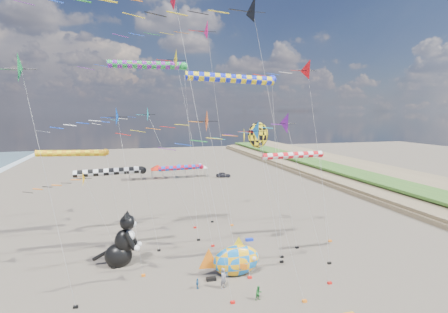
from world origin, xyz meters
TOP-DOWN VIEW (x-y plane):
  - delta_kite_0 at (-9.59, 11.75)m, footprint 8.26×1.86m
  - delta_kite_2 at (-4.27, 23.98)m, footprint 10.70×2.04m
  - delta_kite_3 at (1.14, 3.56)m, footprint 10.59×1.73m
  - delta_kite_4 at (-12.82, 16.92)m, footprint 8.61×1.66m
  - delta_kite_5 at (4.82, 5.68)m, footprint 10.15×1.99m
  - delta_kite_6 at (5.30, 14.02)m, footprint 16.77×3.05m
  - delta_kite_7 at (-2.29, 17.11)m, footprint 12.09×2.31m
  - delta_kite_8 at (-0.94, 11.98)m, footprint 11.47×2.43m
  - delta_kite_9 at (10.44, 14.81)m, footprint 13.16×2.49m
  - delta_kite_10 at (2.28, 23.61)m, footprint 13.48×2.69m
  - windsock_0 at (-9.10, 17.47)m, footprint 8.63×0.79m
  - windsock_1 at (-0.41, 25.77)m, footprint 7.50×0.66m
  - windsock_2 at (7.89, 9.38)m, footprint 7.64×0.65m
  - windsock_3 at (-13.53, 23.84)m, footprint 9.40×0.81m
  - windsock_4 at (2.62, 12.11)m, footprint 10.29×0.88m
  - windsock_5 at (-4.78, 19.41)m, footprint 9.90×0.88m
  - angelfish_kite at (5.24, 12.99)m, footprint 3.74×3.02m
  - cat_inflatable at (-8.48, 14.91)m, footprint 4.55×3.01m
  - fish_inflatable at (2.03, 9.64)m, footprint 6.14×2.48m
  - person_adult at (0.22, 7.53)m, footprint 0.82×0.77m
  - child_green at (2.51, 4.87)m, footprint 0.68×0.58m
  - child_blue at (-2.01, 8.07)m, footprint 0.48×0.61m
  - kite_bag_0 at (-0.50, 9.21)m, footprint 0.90×0.44m
  - kite_bag_1 at (6.28, 17.65)m, footprint 0.90×0.44m
  - tent_row at (1.50, 60.00)m, footprint 19.20×4.20m
  - parked_car at (14.19, 58.00)m, footprint 3.60×1.83m

SIDE VIEW (x-z plane):
  - kite_bag_0 at x=-0.50m, z-range 0.00..0.30m
  - kite_bag_1 at x=6.28m, z-range 0.00..0.30m
  - child_blue at x=-2.01m, z-range 0.00..0.97m
  - parked_car at x=14.19m, z-range 0.00..1.17m
  - child_green at x=2.51m, z-range 0.00..1.23m
  - person_adult at x=0.22m, z-range 0.00..1.88m
  - fish_inflatable at x=2.03m, z-range -0.45..3.40m
  - cat_inflatable at x=-8.48m, z-range 0.00..5.63m
  - tent_row at x=1.50m, z-range 1.25..5.05m
  - windsock_1 at x=-0.41m, z-range 3.78..12.11m
  - delta_kite_4 at x=-12.82m, z-range 3.58..13.17m
  - windsock_0 at x=-9.10m, z-range 4.39..14.04m
  - windsock_3 at x=-13.53m, z-range 5.07..16.10m
  - windsock_2 at x=7.89m, z-range 5.45..17.18m
  - angelfish_kite at x=5.24m, z-range 5.79..20.22m
  - delta_kite_3 at x=1.14m, z-range 6.20..21.18m
  - delta_kite_5 at x=4.82m, z-range 6.48..22.07m
  - delta_kite_8 at x=-0.94m, z-range 6.45..22.33m
  - delta_kite_0 at x=-9.59m, z-range 6.75..22.81m
  - delta_kite_2 at x=-4.27m, z-range 6.78..23.03m
  - windsock_4 at x=2.62m, z-range 9.05..28.17m
  - delta_kite_9 at x=10.44m, z-range 9.15..30.49m
  - windsock_5 at x=-4.78m, z-range 10.00..31.02m
  - delta_kite_7 at x=-2.29m, z-range 9.66..31.95m
  - delta_kite_6 at x=5.30m, z-range 11.83..39.04m
  - delta_kite_10 at x=2.28m, z-range 11.91..38.99m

